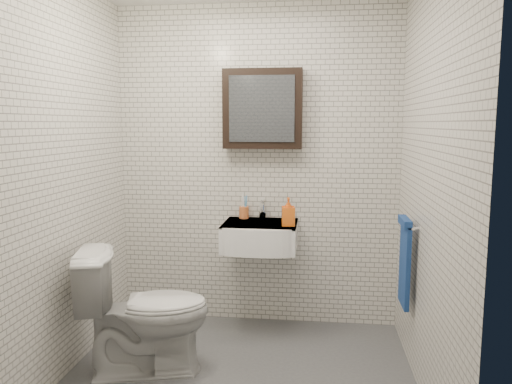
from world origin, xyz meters
The scene contains 9 objects.
ground centered at (0.00, 0.00, 0.01)m, with size 2.20×2.00×0.01m, color #47494E.
room_shell centered at (0.00, 0.00, 1.47)m, with size 2.22×2.02×2.51m.
washbasin centered at (0.05, 0.73, 0.76)m, with size 0.55×0.50×0.20m.
faucet centered at (0.05, 0.93, 0.92)m, with size 0.06×0.20×0.15m.
mirror_cabinet centered at (0.05, 0.93, 1.70)m, with size 0.60×0.15×0.60m.
towel_rail centered at (1.04, 0.35, 0.72)m, with size 0.09×0.30×0.58m.
toothbrush_cup centered at (-0.10, 0.94, 0.90)m, with size 0.09×0.09×0.20m.
soap_bottle centered at (0.27, 0.70, 0.95)m, with size 0.09×0.10×0.21m, color orange.
toilet centered at (-0.60, 0.05, 0.41)m, with size 0.46×0.80×0.82m, color silver.
Camera 1 is at (0.47, -2.89, 1.59)m, focal length 35.00 mm.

